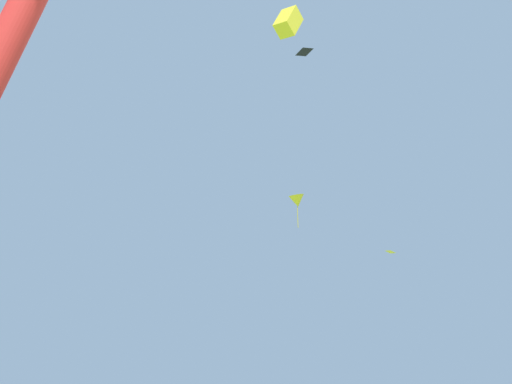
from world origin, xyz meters
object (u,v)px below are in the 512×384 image
at_px(distant_kite_yellow_low_left, 297,201).
at_px(distant_kite_yellow_mid_right, 288,22).
at_px(distant_kite_yellow_high_right, 391,251).
at_px(distant_kite_black_high_left, 304,51).

height_order(distant_kite_yellow_low_left, distant_kite_yellow_mid_right, distant_kite_yellow_low_left).
bearing_deg(distant_kite_yellow_low_left, distant_kite_yellow_high_right, 50.38).
bearing_deg(distant_kite_yellow_mid_right, distant_kite_yellow_high_right, 92.04).
height_order(distant_kite_yellow_high_right, distant_kite_yellow_low_left, distant_kite_yellow_low_left).
xyz_separation_m(distant_kite_yellow_high_right, distant_kite_yellow_mid_right, (0.74, -20.60, 1.74)).
relative_size(distant_kite_yellow_high_right, distant_kite_yellow_mid_right, 0.55).
height_order(distant_kite_yellow_low_left, distant_kite_black_high_left, distant_kite_black_high_left).
bearing_deg(distant_kite_black_high_left, distant_kite_yellow_low_left, 111.79).
bearing_deg(distant_kite_yellow_low_left, distant_kite_black_high_left, -68.21).
height_order(distant_kite_black_high_left, distant_kite_yellow_mid_right, distant_kite_black_high_left).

